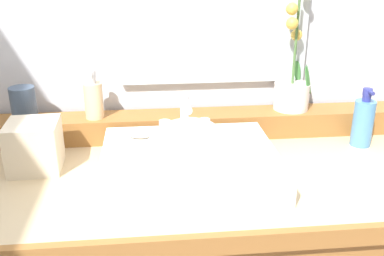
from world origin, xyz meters
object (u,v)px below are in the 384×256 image
Objects in this scene: soap_bar at (141,133)px; tumbler_cup at (24,105)px; tissue_box at (34,146)px; potted_plant at (292,85)px; lotion_bottle at (363,122)px; sink_basin at (190,166)px; soap_dispenser at (94,99)px.

soap_bar is 0.37m from tumbler_cup.
soap_bar is at bearing 4.63° from tissue_box.
potted_plant reaches higher than lotion_bottle.
sink_basin is 0.38m from soap_dispenser.
tissue_box is at bearing -165.59° from potted_plant.
tumbler_cup reaches higher than lotion_bottle.
soap_dispenser reaches higher than tissue_box.
sink_basin is 6.28× the size of soap_bar.
tissue_box is at bearing 167.28° from sink_basin.
soap_bar is 0.49× the size of soap_dispenser.
sink_basin is 3.05× the size of soap_dispenser.
potted_plant is 2.51× the size of soap_dispenser.
soap_bar is at bearing -176.78° from lotion_bottle.
soap_dispenser is (-0.26, 0.26, 0.10)m from sink_basin.
soap_dispenser reaches higher than tumbler_cup.
soap_bar is (-0.12, 0.11, 0.05)m from sink_basin.
potted_plant reaches higher than sink_basin.
potted_plant is 0.23m from lotion_bottle.
sink_basin is at bearing -12.72° from tissue_box.
tissue_box is (0.06, -0.16, -0.06)m from tumbler_cup.
sink_basin is 2.52× the size of lotion_bottle.
tissue_box is (-0.28, -0.02, -0.01)m from soap_bar.
soap_dispenser reaches higher than lotion_bottle.
sink_basin is 0.55m from lotion_bottle.
soap_dispenser is (-0.14, 0.15, 0.05)m from soap_bar.
lotion_bottle is at bearing 15.80° from sink_basin.
tissue_box is (-0.74, -0.19, -0.09)m from potted_plant.
potted_plant is 0.77m from tissue_box.
tumbler_cup is 0.99m from lotion_bottle.
tumbler_cup is 0.79× the size of tissue_box.
soap_bar is 0.68× the size of tumbler_cup.
potted_plant is 2.08× the size of lotion_bottle.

